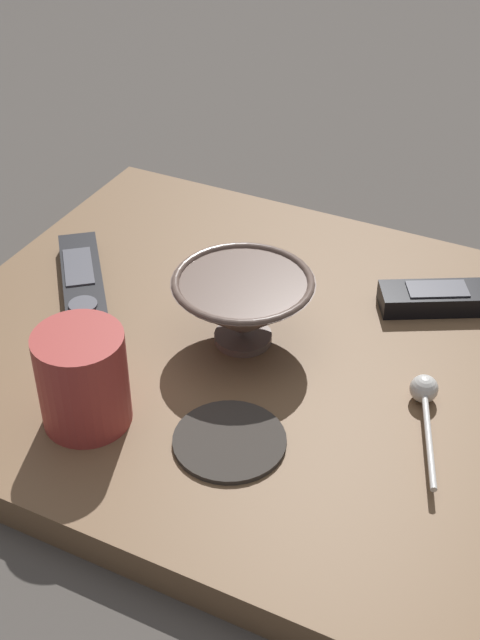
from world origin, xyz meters
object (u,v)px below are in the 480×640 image
(teaspoon, at_px, (425,397))
(cereal_bowl, at_px, (245,304))
(tv_remote_near, at_px, (455,298))
(drink_coaster, at_px, (230,441))
(tv_remote_far, at_px, (81,286))
(coffee_mug, at_px, (83,379))

(teaspoon, bearing_deg, cereal_bowl, 173.62)
(tv_remote_near, bearing_deg, drink_coaster, -113.12)
(tv_remote_far, bearing_deg, teaspoon, -1.89)
(teaspoon, xyz_separation_m, tv_remote_near, (-0.02, 0.18, -0.00))
(cereal_bowl, distance_m, tv_remote_far, 0.21)
(coffee_mug, relative_size, tv_remote_far, 0.55)
(tv_remote_near, distance_m, drink_coaster, 0.33)
(teaspoon, distance_m, drink_coaster, 0.19)
(tv_remote_near, height_order, tv_remote_far, tv_remote_near)
(tv_remote_far, height_order, drink_coaster, tv_remote_far)
(coffee_mug, relative_size, teaspoon, 0.72)
(teaspoon, xyz_separation_m, tv_remote_far, (-0.41, 0.01, -0.00))
(cereal_bowl, bearing_deg, tv_remote_near, 39.70)
(coffee_mug, height_order, drink_coaster, coffee_mug)
(tv_remote_near, relative_size, drink_coaster, 1.58)
(tv_remote_far, relative_size, drink_coaster, 1.70)
(coffee_mug, distance_m, teaspoon, 0.33)
(cereal_bowl, bearing_deg, teaspoon, -6.38)
(tv_remote_near, bearing_deg, tv_remote_far, -157.25)
(coffee_mug, bearing_deg, teaspoon, 28.88)
(cereal_bowl, height_order, tv_remote_near, cereal_bowl)
(teaspoon, relative_size, tv_remote_near, 0.82)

